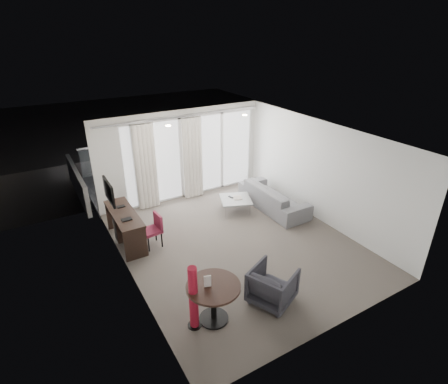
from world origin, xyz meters
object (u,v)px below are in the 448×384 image
desk_chair (152,231)px  rattan_chair_b (217,160)px  coffee_table (236,205)px  round_table (214,303)px  red_lamp (193,298)px  rattan_chair_a (191,160)px  tub_armchair (272,285)px  desk (125,227)px  sofa (273,197)px

desk_chair → rattan_chair_b: size_ratio=1.09×
coffee_table → round_table: bearing=-127.4°
red_lamp → round_table: bearing=-5.2°
rattan_chair_a → rattan_chair_b: (0.83, -0.34, -0.06)m
tub_armchair → round_table: bearing=58.7°
desk → rattan_chair_a: rattan_chair_a is taller
tub_armchair → coffee_table: (1.29, 3.34, -0.17)m
desk_chair → rattan_chair_a: (2.81, 3.79, 0.03)m
desk_chair → tub_armchair: 3.13m
desk → rattan_chair_a: bearing=45.3°
desk → coffee_table: bearing=0.3°
tub_armchair → rattan_chair_b: bearing=-44.8°
desk_chair → tub_armchair: desk_chair is taller
sofa → rattan_chair_a: size_ratio=2.68×
round_table → sofa: bearing=39.2°
tub_armchair → rattan_chair_a: 6.80m
desk_chair → coffee_table: (2.59, 0.49, -0.22)m
round_table → rattan_chair_b: size_ratio=1.27×
tub_armchair → rattan_chair_b: (2.34, 6.29, 0.01)m
desk_chair → red_lamp: 2.69m
round_table → red_lamp: (-0.36, 0.03, 0.24)m
desk → desk_chair: (0.47, -0.47, 0.01)m
desk → sofa: size_ratio=0.73×
coffee_table → rattan_chair_a: 3.31m
sofa → rattan_chair_a: rattan_chair_a is taller
desk → rattan_chair_a: (3.28, 3.31, 0.03)m
coffee_table → sofa: (1.01, -0.38, 0.15)m
red_lamp → rattan_chair_b: (3.85, 6.12, -0.25)m
red_lamp → tub_armchair: bearing=-6.4°
coffee_table → desk_chair: bearing=-169.2°
desk_chair → rattan_chair_a: size_ratio=0.94×
coffee_table → rattan_chair_a: size_ratio=0.96×
desk_chair → sofa: bearing=-2.8°
round_table → tub_armchair: (1.16, -0.14, -0.02)m
red_lamp → sofa: 4.73m
round_table → coffee_table: size_ratio=1.15×
tub_armchair → sofa: (2.30, 2.95, -0.02)m
red_lamp → tub_armchair: (1.51, -0.17, -0.26)m
round_table → rattan_chair_a: rattan_chair_a is taller
tub_armchair → sofa: size_ratio=0.34×
red_lamp → sofa: (3.81, 2.78, -0.28)m
tub_armchair → rattan_chair_b: 6.71m
desk → round_table: (0.61, -3.18, -0.02)m
round_table → red_lamp: red_lamp is taller
rattan_chair_a → desk: bearing=-131.6°
desk → round_table: 3.24m
round_table → tub_armchair: 1.17m
coffee_table → rattan_chair_a: (0.22, 3.29, 0.24)m
desk_chair → round_table: size_ratio=0.86×
desk_chair → sofa: 3.60m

